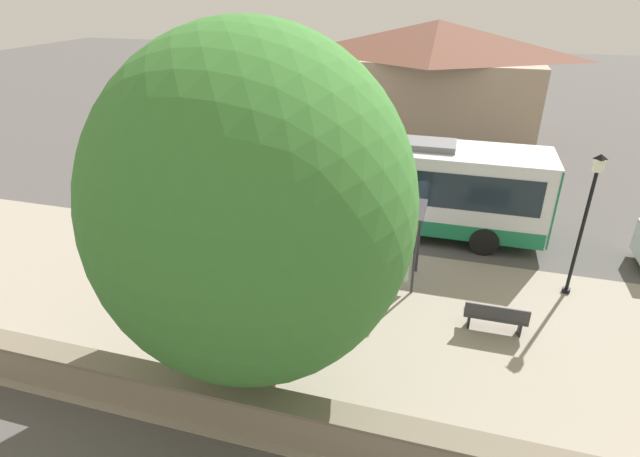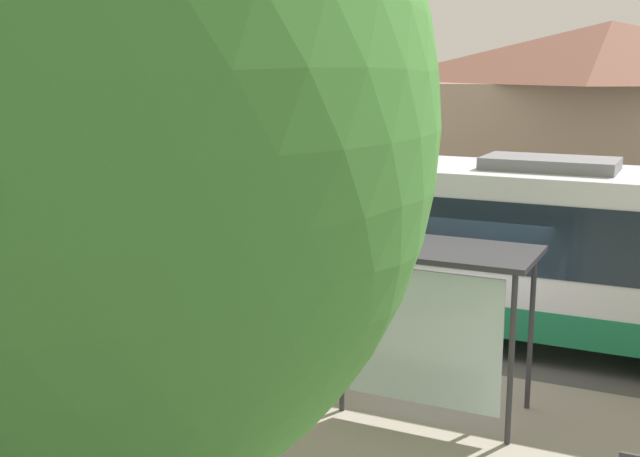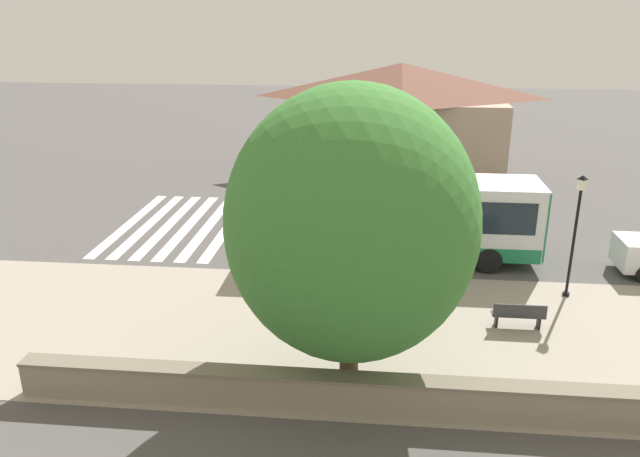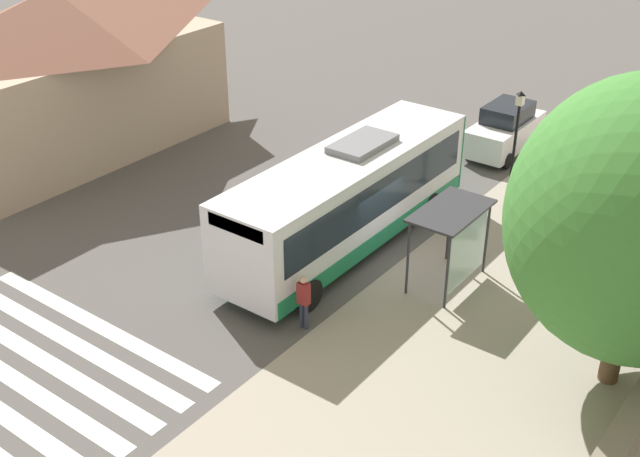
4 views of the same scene
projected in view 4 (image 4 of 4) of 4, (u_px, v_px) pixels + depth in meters
The scene contains 10 objects.
ground_plane at pixel (396, 265), 25.57m from camera, with size 120.00×120.00×0.00m, color #514F4C.
sidewalk_plaza at pixel (528, 313), 23.21m from camera, with size 9.00×44.00×0.02m.
crosswalk_stripes at pixel (27, 368), 21.02m from camera, with size 9.00×5.25×0.01m.
background_building at pixel (63, 68), 32.60m from camera, with size 7.44×12.57×6.57m.
bus at pixel (348, 196), 25.82m from camera, with size 2.79×10.61×3.50m.
bus_shelter at pixel (455, 225), 23.59m from camera, with size 1.61×2.79×2.53m.
pedestrian at pixel (304, 298), 22.12m from camera, with size 0.34×0.23×1.72m.
bench at pixel (552, 241), 25.97m from camera, with size 0.40×1.65×0.88m.
street_lamp_near at pixel (515, 141), 27.83m from camera, with size 0.28×0.28×4.41m.
parked_car_behind_bus at pixel (505, 130), 33.05m from camera, with size 1.88×4.22×2.07m.
Camera 4 is at (-11.13, 18.95, 13.35)m, focal length 45.00 mm.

